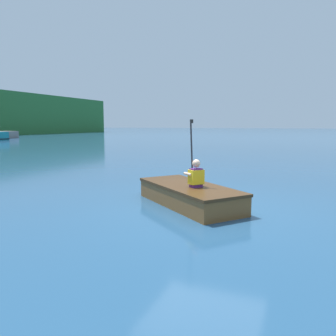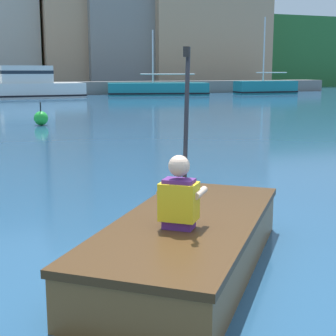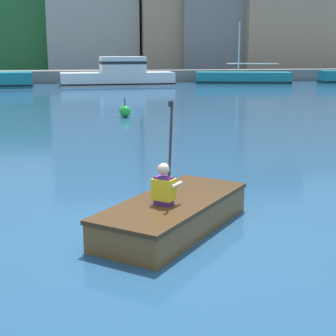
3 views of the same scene
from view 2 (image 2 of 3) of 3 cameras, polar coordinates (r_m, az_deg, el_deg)
The scene contains 10 objects.
ground_plane at distance 4.15m, azimuth 2.99°, elevation -13.25°, with size 300.00×300.00×0.00m, color navy.
waterfront_office_block_center at distance 48.95m, azimuth -9.87°, elevation 16.78°, with size 7.56×10.02×13.88m.
waterfront_apartment_right at distance 49.93m, azimuth -3.19°, elevation 15.36°, with size 11.95×11.21×11.39m.
waterfront_tower_far at distance 51.26m, azimuth 2.61°, elevation 14.03°, with size 11.16×12.27×9.23m.
moored_boat_dock_west_end at distance 38.40m, azimuth 10.76°, elevation 8.74°, with size 4.62×1.51×5.41m.
moored_boat_dock_center_near at distance 35.94m, azimuth -1.13°, elevation 8.71°, with size 7.17×3.56×4.39m.
moored_boat_dock_center_far at distance 33.42m, azimuth -15.93°, elevation 8.70°, with size 7.95×2.96×1.98m.
rowboat_foreground at distance 4.49m, azimuth 2.43°, elevation -7.88°, with size 2.63×2.88×0.45m.
person_paddler at distance 4.07m, azimuth 1.27°, elevation -2.91°, with size 0.46×0.46×1.42m.
channel_buoy at distance 16.58m, azimuth -13.90°, elevation 5.38°, with size 0.44×0.44×0.72m.
Camera 2 is at (-1.51, -3.48, 1.69)m, focal length 55.00 mm.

